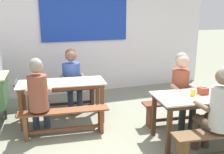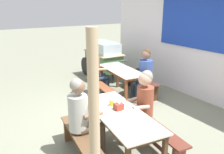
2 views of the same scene
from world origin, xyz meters
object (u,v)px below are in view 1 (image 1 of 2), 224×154
Objects in this scene: dining_table_far at (62,86)px; person_left_back_turned at (38,93)px; bench_far_front at (64,119)px; condiment_jar at (193,92)px; person_center_facing at (72,75)px; person_right_near_table at (182,85)px; bench_far_back at (62,96)px; bench_near_back at (189,107)px; tissue_box at (203,91)px; dining_table_near at (210,99)px; person_near_front at (217,108)px.

person_left_back_turned is (-0.43, -0.49, 0.07)m from dining_table_far.
bench_far_front is 2.05m from condiment_jar.
person_left_back_turned is at bearing -125.19° from person_center_facing.
person_center_facing is at bearing 139.24° from person_right_near_table.
person_right_near_table is at bearing 72.65° from condiment_jar.
bench_near_back is (2.05, -1.44, 0.01)m from bench_far_back.
bench_far_front is 2.19m from bench_near_back.
tissue_box is at bearing -35.67° from dining_table_far.
condiment_jar is at bearing -123.20° from bench_near_back.
dining_table_near is at bearing -21.95° from bench_far_front.
person_right_near_table is at bearing -38.78° from bench_far_back.
bench_far_back is at bearing 123.74° from person_near_front.
dining_table_far is at bearing -95.90° from bench_far_back.
bench_far_front is (-2.10, 0.85, -0.38)m from dining_table_near.
dining_table_near is at bearing -21.09° from person_left_back_turned.
person_left_back_turned reaches higher than dining_table_far.
dining_table_far is 1.22× the size of person_near_front.
dining_table_far is 0.89× the size of dining_table_near.
condiment_jar is (0.00, 0.53, 0.06)m from person_near_front.
tissue_box is (0.19, 0.54, 0.06)m from person_near_front.
person_left_back_turned reaches higher than bench_far_back.
condiment_jar is (-0.36, -0.56, 0.50)m from bench_near_back.
person_right_near_table is (-0.20, -0.04, 0.45)m from bench_near_back.
person_near_front is 11.66× the size of condiment_jar.
bench_far_back and bench_far_front have the same top height.
person_right_near_table is 0.54m from condiment_jar.
bench_near_back is 0.49m from person_right_near_table.
tissue_box reaches higher than bench_far_front.
dining_table_near is 1.24× the size of bench_far_front.
bench_far_back is 1.21× the size of person_center_facing.
dining_table_far is at bearing 48.73° from person_left_back_turned.
condiment_jar is at bearing -38.80° from dining_table_far.
tissue_box reaches higher than bench_near_back.
bench_far_front is at bearing 173.29° from bench_near_back.
dining_table_near is at bearing 59.10° from person_near_front.
person_near_front reaches higher than bench_near_back.
tissue_box is at bearing -20.91° from person_left_back_turned.
person_near_front is (-0.29, -0.49, 0.07)m from dining_table_near.
tissue_box reaches higher than bench_far_back.
dining_table_far is at bearing -118.43° from person_center_facing.
person_near_front is at bearing -108.63° from bench_near_back.
bench_far_back is 3.07m from person_near_front.
bench_far_back is at bearing 65.64° from person_left_back_turned.
person_left_back_turned reaches higher than condiment_jar.
bench_near_back is (2.18, -0.26, 0.01)m from bench_far_front.
tissue_box is at bearing -86.50° from person_right_near_table.
person_left_back_turned is 11.54× the size of condiment_jar.
person_right_near_table is at bearing -40.76° from person_center_facing.
person_left_back_turned is at bearing 164.00° from bench_far_front.
bench_far_back is at bearing 160.05° from person_center_facing.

